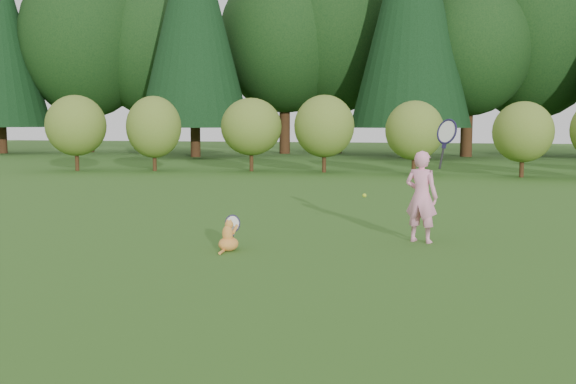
# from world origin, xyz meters

# --- Properties ---
(ground) EXTENTS (100.00, 100.00, 0.00)m
(ground) POSITION_xyz_m (0.00, 0.00, 0.00)
(ground) COLOR #2F5016
(ground) RESTS_ON ground
(shrub_row) EXTENTS (28.00, 3.00, 2.80)m
(shrub_row) POSITION_xyz_m (0.00, 13.00, 1.40)
(shrub_row) COLOR olive
(shrub_row) RESTS_ON ground
(woodland_backdrop) EXTENTS (48.00, 10.00, 15.00)m
(woodland_backdrop) POSITION_xyz_m (0.00, 23.00, 7.50)
(woodland_backdrop) COLOR black
(woodland_backdrop) RESTS_ON ground
(child) EXTENTS (0.81, 0.59, 1.96)m
(child) POSITION_xyz_m (2.11, 1.02, 0.69)
(child) COLOR pink
(child) RESTS_ON ground
(cat) EXTENTS (0.40, 0.60, 0.58)m
(cat) POSITION_xyz_m (-0.39, -0.19, 0.22)
(cat) COLOR orange
(cat) RESTS_ON ground
(tennis_ball) EXTENTS (0.06, 0.06, 0.06)m
(tennis_ball) POSITION_xyz_m (1.19, 1.92, 0.55)
(tennis_ball) COLOR #A2C517
(tennis_ball) RESTS_ON ground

